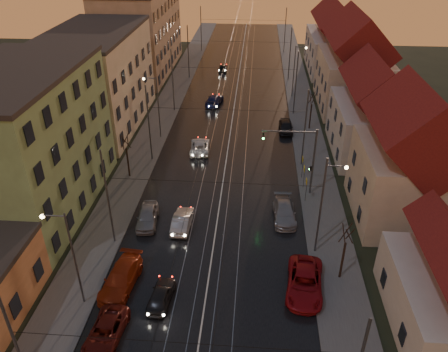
% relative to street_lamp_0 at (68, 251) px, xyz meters
% --- Properties ---
extents(ground, '(160.00, 160.00, 0.00)m').
position_rel_street_lamp_0_xyz_m(ground, '(9.10, -2.00, -4.89)').
color(ground, black).
rests_on(ground, ground).
extents(road, '(16.00, 120.00, 0.04)m').
position_rel_street_lamp_0_xyz_m(road, '(9.10, 38.00, -4.87)').
color(road, black).
rests_on(road, ground).
extents(sidewalk_left, '(4.00, 120.00, 0.15)m').
position_rel_street_lamp_0_xyz_m(sidewalk_left, '(-0.90, 38.00, -4.81)').
color(sidewalk_left, '#4C4C4C').
rests_on(sidewalk_left, ground).
extents(sidewalk_right, '(4.00, 120.00, 0.15)m').
position_rel_street_lamp_0_xyz_m(sidewalk_right, '(19.10, 38.00, -4.81)').
color(sidewalk_right, '#4C4C4C').
rests_on(sidewalk_right, ground).
extents(tram_rail_0, '(0.06, 120.00, 0.03)m').
position_rel_street_lamp_0_xyz_m(tram_rail_0, '(6.90, 38.00, -4.83)').
color(tram_rail_0, gray).
rests_on(tram_rail_0, road).
extents(tram_rail_1, '(0.06, 120.00, 0.03)m').
position_rel_street_lamp_0_xyz_m(tram_rail_1, '(8.33, 38.00, -4.83)').
color(tram_rail_1, gray).
rests_on(tram_rail_1, road).
extents(tram_rail_2, '(0.06, 120.00, 0.03)m').
position_rel_street_lamp_0_xyz_m(tram_rail_2, '(9.87, 38.00, -4.83)').
color(tram_rail_2, gray).
rests_on(tram_rail_2, road).
extents(tram_rail_3, '(0.06, 120.00, 0.03)m').
position_rel_street_lamp_0_xyz_m(tram_rail_3, '(11.30, 38.00, -4.83)').
color(tram_rail_3, gray).
rests_on(tram_rail_3, road).
extents(apartment_left_1, '(10.00, 18.00, 13.00)m').
position_rel_street_lamp_0_xyz_m(apartment_left_1, '(-8.40, 12.00, 1.61)').
color(apartment_left_1, '#668454').
rests_on(apartment_left_1, ground).
extents(apartment_left_2, '(10.00, 20.00, 12.00)m').
position_rel_street_lamp_0_xyz_m(apartment_left_2, '(-8.40, 32.00, 1.11)').
color(apartment_left_2, '#BFB694').
rests_on(apartment_left_2, ground).
extents(apartment_left_3, '(10.00, 24.00, 14.00)m').
position_rel_street_lamp_0_xyz_m(apartment_left_3, '(-8.40, 56.00, 2.11)').
color(apartment_left_3, '#8E785B').
rests_on(apartment_left_3, ground).
extents(house_right_1, '(8.67, 10.20, 10.80)m').
position_rel_street_lamp_0_xyz_m(house_right_1, '(26.10, 13.00, 0.56)').
color(house_right_1, tan).
rests_on(house_right_1, ground).
extents(house_right_2, '(9.18, 12.24, 9.20)m').
position_rel_street_lamp_0_xyz_m(house_right_2, '(26.10, 26.00, -0.24)').
color(house_right_2, '#BBB7AD').
rests_on(house_right_2, ground).
extents(house_right_3, '(9.18, 14.28, 11.50)m').
position_rel_street_lamp_0_xyz_m(house_right_3, '(26.10, 41.00, 0.92)').
color(house_right_3, tan).
rests_on(house_right_3, ground).
extents(house_right_4, '(9.18, 16.32, 10.00)m').
position_rel_street_lamp_0_xyz_m(house_right_4, '(26.10, 59.00, 0.16)').
color(house_right_4, '#BBB7AD').
rests_on(house_right_4, ground).
extents(catenary_pole_l_1, '(0.16, 0.16, 9.00)m').
position_rel_street_lamp_0_xyz_m(catenary_pole_l_1, '(0.50, 7.00, -0.39)').
color(catenary_pole_l_1, '#595B60').
rests_on(catenary_pole_l_1, ground).
extents(catenary_pole_r_1, '(0.16, 0.16, 9.00)m').
position_rel_street_lamp_0_xyz_m(catenary_pole_r_1, '(17.70, 7.00, -0.39)').
color(catenary_pole_r_1, '#595B60').
rests_on(catenary_pole_r_1, ground).
extents(catenary_pole_l_2, '(0.16, 0.16, 9.00)m').
position_rel_street_lamp_0_xyz_m(catenary_pole_l_2, '(0.50, 22.00, -0.39)').
color(catenary_pole_l_2, '#595B60').
rests_on(catenary_pole_l_2, ground).
extents(catenary_pole_r_2, '(0.16, 0.16, 9.00)m').
position_rel_street_lamp_0_xyz_m(catenary_pole_r_2, '(17.70, 22.00, -0.39)').
color(catenary_pole_r_2, '#595B60').
rests_on(catenary_pole_r_2, ground).
extents(catenary_pole_l_3, '(0.16, 0.16, 9.00)m').
position_rel_street_lamp_0_xyz_m(catenary_pole_l_3, '(0.50, 37.00, -0.39)').
color(catenary_pole_l_3, '#595B60').
rests_on(catenary_pole_l_3, ground).
extents(catenary_pole_r_3, '(0.16, 0.16, 9.00)m').
position_rel_street_lamp_0_xyz_m(catenary_pole_r_3, '(17.70, 37.00, -0.39)').
color(catenary_pole_r_3, '#595B60').
rests_on(catenary_pole_r_3, ground).
extents(catenary_pole_l_4, '(0.16, 0.16, 9.00)m').
position_rel_street_lamp_0_xyz_m(catenary_pole_l_4, '(0.50, 52.00, -0.39)').
color(catenary_pole_l_4, '#595B60').
rests_on(catenary_pole_l_4, ground).
extents(catenary_pole_r_4, '(0.16, 0.16, 9.00)m').
position_rel_street_lamp_0_xyz_m(catenary_pole_r_4, '(17.70, 52.00, -0.39)').
color(catenary_pole_r_4, '#595B60').
rests_on(catenary_pole_r_4, ground).
extents(catenary_pole_l_5, '(0.16, 0.16, 9.00)m').
position_rel_street_lamp_0_xyz_m(catenary_pole_l_5, '(0.50, 70.00, -0.39)').
color(catenary_pole_l_5, '#595B60').
rests_on(catenary_pole_l_5, ground).
extents(catenary_pole_r_5, '(0.16, 0.16, 9.00)m').
position_rel_street_lamp_0_xyz_m(catenary_pole_r_5, '(17.70, 70.00, -0.39)').
color(catenary_pole_r_5, '#595B60').
rests_on(catenary_pole_r_5, ground).
extents(street_lamp_0, '(1.75, 0.32, 8.00)m').
position_rel_street_lamp_0_xyz_m(street_lamp_0, '(0.00, 0.00, 0.00)').
color(street_lamp_0, '#595B60').
rests_on(street_lamp_0, ground).
extents(street_lamp_1, '(1.75, 0.32, 8.00)m').
position_rel_street_lamp_0_xyz_m(street_lamp_1, '(18.21, 8.00, 0.00)').
color(street_lamp_1, '#595B60').
rests_on(street_lamp_1, ground).
extents(street_lamp_2, '(1.75, 0.32, 8.00)m').
position_rel_street_lamp_0_xyz_m(street_lamp_2, '(0.00, 28.00, 0.00)').
color(street_lamp_2, '#595B60').
rests_on(street_lamp_2, ground).
extents(street_lamp_3, '(1.75, 0.32, 8.00)m').
position_rel_street_lamp_0_xyz_m(street_lamp_3, '(18.21, 44.00, 0.00)').
color(street_lamp_3, '#595B60').
rests_on(street_lamp_3, ground).
extents(traffic_light_mast, '(5.30, 0.32, 7.20)m').
position_rel_street_lamp_0_xyz_m(traffic_light_mast, '(17.10, 16.00, -0.29)').
color(traffic_light_mast, '#595B60').
rests_on(traffic_light_mast, ground).
extents(bare_tree_0, '(1.09, 1.09, 5.11)m').
position_rel_street_lamp_0_xyz_m(bare_tree_0, '(-1.09, 18.00, -2.40)').
color(bare_tree_0, black).
rests_on(bare_tree_0, ground).
extents(bare_tree_1, '(1.09, 1.09, 5.11)m').
position_rel_street_lamp_0_xyz_m(bare_tree_1, '(19.31, 4.00, -2.40)').
color(bare_tree_1, black).
rests_on(bare_tree_1, ground).
extents(bare_tree_2, '(1.09, 1.09, 5.11)m').
position_rel_street_lamp_0_xyz_m(bare_tree_2, '(19.51, 32.00, -2.40)').
color(bare_tree_2, black).
rests_on(bare_tree_2, ground).
extents(driving_car_0, '(1.85, 3.91, 1.29)m').
position_rel_street_lamp_0_xyz_m(driving_car_0, '(5.92, 0.54, -4.24)').
color(driving_car_0, black).
rests_on(driving_car_0, ground).
extents(driving_car_1, '(1.58, 4.32, 1.42)m').
position_rel_street_lamp_0_xyz_m(driving_car_1, '(6.04, 9.57, -4.18)').
color(driving_car_1, '#9FA0A5').
rests_on(driving_car_1, ground).
extents(driving_car_2, '(2.53, 4.91, 1.32)m').
position_rel_street_lamp_0_xyz_m(driving_car_2, '(5.78, 24.58, -4.22)').
color(driving_car_2, silver).
rests_on(driving_car_2, ground).
extents(driving_car_3, '(2.71, 5.28, 1.47)m').
position_rel_street_lamp_0_xyz_m(driving_car_3, '(6.06, 39.92, -4.15)').
color(driving_car_3, '#171C46').
rests_on(driving_car_3, ground).
extents(driving_car_4, '(1.56, 3.73, 1.26)m').
position_rel_street_lamp_0_xyz_m(driving_car_4, '(6.07, 56.66, -4.26)').
color(driving_car_4, black).
rests_on(driving_car_4, ground).
extents(parked_left_1, '(2.40, 4.68, 1.27)m').
position_rel_street_lamp_0_xyz_m(parked_left_1, '(2.90, -2.97, -4.25)').
color(parked_left_1, '#50120D').
rests_on(parked_left_1, ground).
extents(parked_left_2, '(2.67, 5.48, 1.54)m').
position_rel_street_lamp_0_xyz_m(parked_left_2, '(2.57, 1.87, -4.12)').
color(parked_left_2, maroon).
rests_on(parked_left_2, ground).
extents(parked_left_3, '(2.21, 4.59, 1.51)m').
position_rel_street_lamp_0_xyz_m(parked_left_3, '(2.75, 9.94, -4.13)').
color(parked_left_3, gray).
rests_on(parked_left_3, ground).
extents(parked_right_0, '(3.21, 5.93, 1.58)m').
position_rel_street_lamp_0_xyz_m(parked_right_0, '(16.42, 2.50, -4.10)').
color(parked_right_0, maroon).
rests_on(parked_right_0, ground).
extents(parked_right_1, '(2.20, 4.98, 1.42)m').
position_rel_street_lamp_0_xyz_m(parked_right_1, '(15.30, 11.62, -4.17)').
color(parked_right_1, '#99999E').
rests_on(parked_right_1, ground).
extents(parked_right_2, '(1.80, 4.36, 1.48)m').
position_rel_street_lamp_0_xyz_m(parked_right_2, '(16.32, 30.87, -4.15)').
color(parked_right_2, black).
rests_on(parked_right_2, ground).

